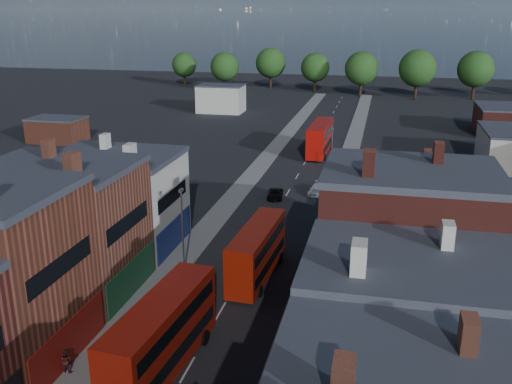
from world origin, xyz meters
The scene contains 10 objects.
pavement_west centered at (-6.50, 50.00, 0.06)m, with size 3.00×200.00×0.12m, color gray.
pavement_east centered at (6.50, 50.00, 0.06)m, with size 3.00×200.00×0.12m, color gray.
lamp_post_2 centered at (-5.20, 30.00, 4.70)m, with size 0.25×0.70×8.12m.
lamp_post_3 centered at (5.20, 60.00, 4.70)m, with size 0.25×0.70×8.12m.
bus_0 centered at (-1.50, 15.46, 2.81)m, with size 3.84×12.28×5.22m.
bus_1 centered at (1.50, 30.69, 2.58)m, with size 3.27×11.20×4.78m.
bus_2 centered at (1.62, 77.87, 2.85)m, with size 3.39×12.33×5.29m.
car_2 centered at (-1.20, 53.35, 0.57)m, with size 1.88×4.08×1.13m, color black.
car_3 centered at (3.80, 56.35, 0.63)m, with size 1.75×4.31×1.25m, color silver.
ped_1 centered at (-7.70, 13.91, 0.94)m, with size 0.80×0.44×1.64m, color #441D1B.
Camera 1 is at (11.79, -15.03, 23.13)m, focal length 40.00 mm.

